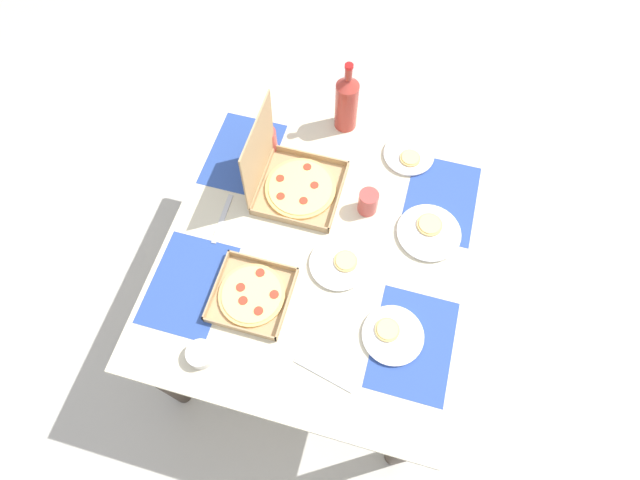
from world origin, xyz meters
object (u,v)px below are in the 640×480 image
condiment_bowl (201,354)px  cup_spare (368,202)px  plate_near_right (429,232)px  plate_near_left (409,155)px  soda_bottle (347,102)px  pizza_box_corner_right (291,181)px  plate_middle (339,264)px  plate_far_right (392,335)px  pizza_box_center (252,295)px  cup_clear_left (268,140)px

condiment_bowl → cup_spare: bearing=-30.0°
plate_near_right → plate_near_left: 0.34m
soda_bottle → condiment_bowl: soda_bottle is taller
soda_bottle → condiment_bowl: 1.08m
pizza_box_corner_right → cup_spare: 0.30m
plate_near_right → soda_bottle: (0.41, 0.42, 0.12)m
plate_middle → condiment_bowl: size_ratio=2.29×
plate_far_right → plate_middle: same height
plate_near_right → plate_near_left: bearing=23.1°
pizza_box_corner_right → plate_middle: (-0.26, -0.25, -0.04)m
plate_far_right → plate_near_right: same height
pizza_box_center → cup_spare: 0.54m
pizza_box_center → plate_middle: (0.19, -0.26, -0.00)m
pizza_box_center → plate_middle: pizza_box_center is taller
pizza_box_center → condiment_bowl: (-0.24, 0.09, 0.01)m
plate_middle → soda_bottle: (0.62, 0.13, 0.12)m
cup_spare → cup_clear_left: bearing=69.1°
pizza_box_corner_right → soda_bottle: (0.35, -0.12, 0.08)m
pizza_box_center → soda_bottle: soda_bottle is taller
plate_middle → condiment_bowl: 0.56m
cup_spare → soda_bottle: bearing=25.8°
plate_middle → condiment_bowl: condiment_bowl is taller
plate_middle → cup_spare: bearing=-9.9°
plate_near_right → plate_far_right: bearing=173.0°
plate_near_left → soda_bottle: size_ratio=0.62×
soda_bottle → condiment_bowl: size_ratio=3.56×
plate_far_right → condiment_bowl: 0.63m
cup_clear_left → condiment_bowl: bearing=-176.8°
plate_middle → condiment_bowl: bearing=141.0°
plate_near_left → condiment_bowl: 1.08m
plate_middle → pizza_box_center: bearing=126.7°
plate_middle → cup_clear_left: (0.42, 0.40, 0.04)m
plate_far_right → soda_bottle: 0.91m
pizza_box_corner_right → soda_bottle: pizza_box_corner_right is taller
soda_bottle → plate_near_right: bearing=-134.3°
plate_near_right → cup_spare: 0.25m
plate_near_left → condiment_bowl: bearing=152.4°
cup_spare → pizza_box_center: bearing=145.6°
plate_near_right → cup_clear_left: bearing=72.9°
pizza_box_center → plate_far_right: pizza_box_center is taller
plate_far_right → condiment_bowl: (-0.23, 0.58, 0.01)m
condiment_bowl → soda_bottle: bearing=-11.7°
pizza_box_center → soda_bottle: (0.81, -0.13, 0.12)m
plate_far_right → cup_spare: bearing=22.8°
plate_far_right → soda_bottle: bearing=24.2°
plate_far_right → cup_clear_left: size_ratio=2.02×
pizza_box_corner_right → pizza_box_center: pizza_box_corner_right is taller
plate_far_right → pizza_box_corner_right: bearing=46.4°
soda_bottle → pizza_box_corner_right: bearing=161.1°
pizza_box_corner_right → cup_spare: size_ratio=3.44×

